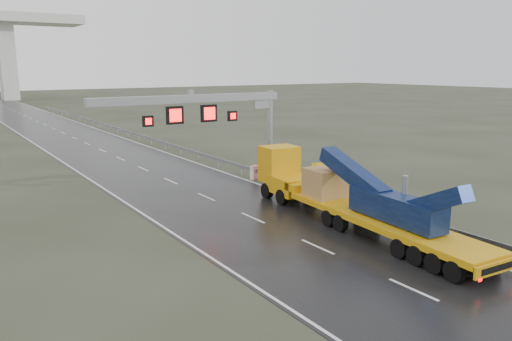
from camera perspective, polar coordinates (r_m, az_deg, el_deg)
ground at (r=23.26m, az=13.61°, el=-11.40°), size 400.00×400.00×0.00m
road at (r=57.30m, az=-17.14°, el=2.18°), size 11.00×200.00×0.02m
guardrail at (r=50.18m, az=-7.15°, el=2.12°), size 0.20×140.00×1.40m
sign_gantry at (r=37.16m, az=-4.48°, el=6.46°), size 14.90×1.20×7.42m
heavy_haul_truck at (r=30.17m, az=9.23°, el=-2.50°), size 4.12×18.49×4.31m
exit_sign_pair at (r=35.74m, az=7.40°, el=-0.17°), size 1.39×0.40×2.42m
striped_barrier at (r=40.69m, az=-0.21°, el=-0.22°), size 0.76×0.56×1.15m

